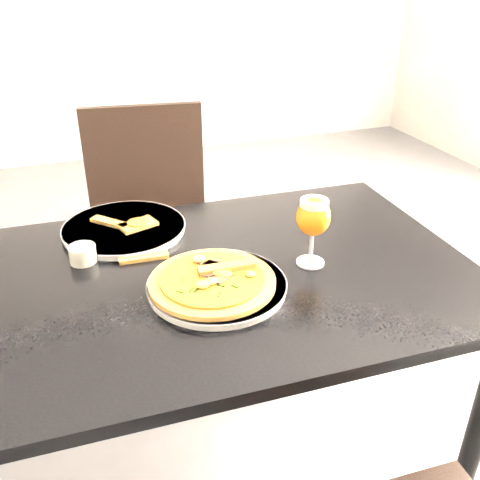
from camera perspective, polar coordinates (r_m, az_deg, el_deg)
name	(u,v)px	position (r m, az deg, el deg)	size (l,w,h in m)	color
ground	(255,437)	(1.89, 1.66, -20.22)	(6.00, 6.00, 0.00)	#515154
dining_table	(223,302)	(1.32, -1.84, -6.65)	(1.23, 0.84, 0.75)	black
chair_far	(152,233)	(1.95, -9.36, 0.70)	(0.50, 0.50, 0.96)	black
plate_main	(217,286)	(1.20, -2.48, -4.89)	(0.31, 0.31, 0.02)	silver
pizza	(213,280)	(1.19, -2.92, -4.31)	(0.28, 0.28, 0.03)	olive
plate_second	(124,228)	(1.48, -12.25, 1.22)	(0.33, 0.33, 0.02)	silver
crust_scraps	(129,224)	(1.47, -11.80, 1.72)	(0.17, 0.13, 0.01)	olive
loose_crust	(144,257)	(1.34, -10.22, -1.85)	(0.12, 0.03, 0.01)	olive
sauce_cup	(82,253)	(1.35, -16.45, -1.38)	(0.07, 0.07, 0.04)	beige
beer_glass	(313,217)	(1.26, 7.84, 2.42)	(0.08, 0.08, 0.17)	silver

